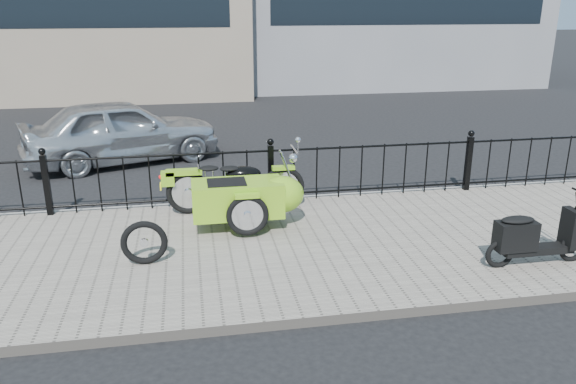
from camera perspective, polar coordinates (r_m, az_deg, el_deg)
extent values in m
plane|color=black|center=(8.25, -0.39, -4.70)|extent=(120.00, 120.00, 0.00)
cube|color=gray|center=(7.78, 0.24, -5.74)|extent=(30.00, 3.80, 0.12)
cube|color=gray|center=(9.55, -1.86, -0.99)|extent=(30.00, 0.10, 0.12)
cylinder|color=black|center=(9.15, -1.79, 4.21)|extent=(14.00, 0.04, 0.04)
cylinder|color=black|center=(9.36, -1.74, -0.24)|extent=(14.00, 0.04, 0.04)
cube|color=black|center=(9.43, -23.30, 0.63)|extent=(0.09, 0.09, 0.96)
sphere|color=black|center=(9.29, -23.73, 3.80)|extent=(0.11, 0.11, 0.11)
cube|color=black|center=(9.25, -1.76, 1.87)|extent=(0.09, 0.09, 0.96)
sphere|color=black|center=(9.11, -1.80, 5.12)|extent=(0.11, 0.11, 0.11)
cube|color=black|center=(10.34, 17.83, 2.77)|extent=(0.09, 0.09, 0.96)
sphere|color=black|center=(10.21, 18.13, 5.68)|extent=(0.11, 0.11, 0.11)
cube|color=black|center=(20.05, -24.82, 16.27)|extent=(12.50, 0.06, 1.00)
cube|color=black|center=(22.10, 12.44, 17.56)|extent=(10.50, 0.06, 1.00)
torus|color=black|center=(8.99, -0.48, 0.46)|extent=(0.69, 0.09, 0.69)
torus|color=black|center=(8.87, -10.08, -0.08)|extent=(0.69, 0.09, 0.69)
torus|color=black|center=(7.83, -4.13, -2.39)|extent=(0.60, 0.08, 0.60)
cube|color=gray|center=(8.89, -5.25, 0.31)|extent=(0.34, 0.22, 0.24)
cylinder|color=black|center=(8.91, -5.24, -0.11)|extent=(1.40, 0.04, 0.04)
ellipsoid|color=black|center=(8.83, -4.52, 1.84)|extent=(0.54, 0.29, 0.26)
cylinder|color=silver|center=(8.84, 0.66, 4.34)|extent=(0.03, 0.56, 0.03)
cylinder|color=silver|center=(8.90, -0.11, 2.38)|extent=(0.25, 0.04, 0.59)
sphere|color=silver|center=(8.87, 0.53, 3.46)|extent=(0.15, 0.15, 0.15)
cube|color=#7FBC1E|center=(8.89, -0.49, 2.48)|extent=(0.36, 0.12, 0.06)
cube|color=#7FBC1E|center=(8.77, -10.53, 2.00)|extent=(0.55, 0.16, 0.08)
ellipsoid|color=black|center=(8.78, -5.97, 2.38)|extent=(0.31, 0.22, 0.08)
ellipsoid|color=black|center=(8.76, -8.06, 2.39)|extent=(0.31, 0.22, 0.08)
sphere|color=red|center=(8.80, -12.78, 1.50)|extent=(0.07, 0.07, 0.07)
cube|color=yellow|center=(8.95, -12.80, 0.58)|extent=(0.02, 0.14, 0.10)
cube|color=#7FBC1E|center=(8.15, -5.15, -0.64)|extent=(1.30, 0.62, 0.50)
ellipsoid|color=#7FBC1E|center=(8.21, -0.63, -0.21)|extent=(0.65, 0.60, 0.54)
cube|color=black|center=(8.06, -6.26, 0.84)|extent=(0.55, 0.43, 0.06)
cube|color=#7FBC1E|center=(7.73, -4.18, -0.39)|extent=(0.34, 0.11, 0.06)
torus|color=black|center=(8.06, 26.96, -5.05)|extent=(0.38, 0.06, 0.38)
torus|color=black|center=(7.51, 20.71, -5.86)|extent=(0.38, 0.06, 0.38)
cube|color=black|center=(7.77, 23.96, -5.36)|extent=(0.92, 0.20, 0.09)
cube|color=black|center=(7.52, 22.12, -4.14)|extent=(0.51, 0.24, 0.37)
ellipsoid|color=black|center=(7.44, 22.32, -2.63)|extent=(0.43, 0.22, 0.08)
cube|color=black|center=(7.91, 26.71, -3.32)|extent=(0.11, 0.28, 0.51)
torus|color=black|center=(7.31, -14.40, -5.01)|extent=(0.59, 0.10, 0.58)
imported|color=silver|center=(12.51, -16.55, 5.99)|extent=(4.36, 2.87, 1.38)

